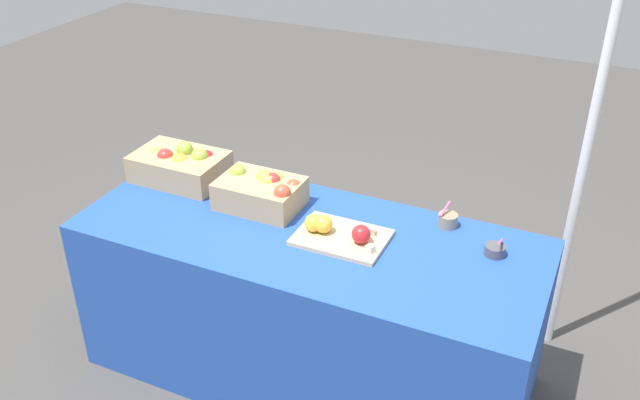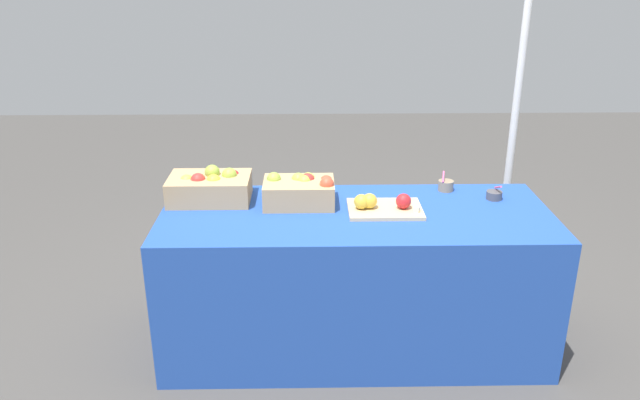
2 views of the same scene
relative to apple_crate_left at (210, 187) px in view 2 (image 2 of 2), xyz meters
name	(u,v)px [view 2 (image 2 of 2)]	position (x,y,z in m)	size (l,w,h in m)	color
ground_plane	(353,341)	(0.73, -0.17, -0.81)	(10.00, 10.00, 0.00)	#474442
table	(355,279)	(0.73, -0.17, -0.44)	(1.90, 0.76, 0.74)	#234CAD
apple_crate_left	(210,187)	(0.00, 0.00, 0.00)	(0.41, 0.27, 0.18)	tan
apple_crate_middle	(300,190)	(0.46, -0.06, 0.00)	(0.35, 0.25, 0.16)	tan
cutting_board_front	(383,206)	(0.86, -0.16, -0.04)	(0.36, 0.26, 0.09)	#D1B284
sample_bowl_near	(446,185)	(1.22, 0.11, -0.04)	(0.08, 0.08, 0.10)	gray
sample_bowl_mid	(494,195)	(1.44, -0.01, -0.05)	(0.08, 0.09, 0.09)	#4C4C51
tent_pole	(513,130)	(1.68, 0.50, 0.15)	(0.04, 0.04, 1.92)	white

